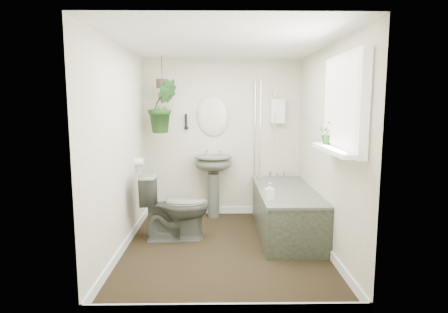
{
  "coord_description": "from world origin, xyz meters",
  "views": [
    {
      "loc": [
        -0.06,
        -4.13,
        1.65
      ],
      "look_at": [
        0.0,
        0.15,
        1.05
      ],
      "focal_mm": 30.0,
      "sensor_mm": 36.0,
      "label": 1
    }
  ],
  "objects": [
    {
      "name": "wall_front",
      "position": [
        0.0,
        -1.41,
        1.15
      ],
      "size": [
        2.3,
        0.02,
        2.3
      ],
      "primitive_type": "cube",
      "color": "beige",
      "rests_on": "ground"
    },
    {
      "name": "soap_bottle",
      "position": [
        0.51,
        -0.04,
        0.68
      ],
      "size": [
        0.1,
        0.11,
        0.2
      ],
      "primitive_type": "imported",
      "rotation": [
        0.0,
        0.0,
        0.19
      ],
      "color": "black",
      "rests_on": "bathtub"
    },
    {
      "name": "skirting",
      "position": [
        0.0,
        0.0,
        0.05
      ],
      "size": [
        2.3,
        2.8,
        0.1
      ],
      "primitive_type": "cube",
      "color": "white",
      "rests_on": "floor"
    },
    {
      "name": "wall_back",
      "position": [
        0.0,
        1.41,
        1.15
      ],
      "size": [
        2.3,
        0.02,
        2.3
      ],
      "primitive_type": "cube",
      "color": "beige",
      "rests_on": "ground"
    },
    {
      "name": "window_blinds",
      "position": [
        1.04,
        -0.7,
        1.65
      ],
      "size": [
        0.01,
        0.86,
        0.76
      ],
      "primitive_type": "cube",
      "color": "white",
      "rests_on": "wall_right"
    },
    {
      "name": "toilet",
      "position": [
        -0.6,
        0.32,
        0.42
      ],
      "size": [
        0.86,
        0.53,
        0.84
      ],
      "primitive_type": "imported",
      "rotation": [
        0.0,
        0.0,
        1.65
      ],
      "color": "#4C5146",
      "rests_on": "floor"
    },
    {
      "name": "ceiling",
      "position": [
        0.0,
        0.0,
        2.31
      ],
      "size": [
        2.3,
        2.8,
        0.02
      ],
      "primitive_type": "cube",
      "color": "white",
      "rests_on": "ground"
    },
    {
      "name": "window_sill",
      "position": [
        1.02,
        -0.7,
        1.23
      ],
      "size": [
        0.18,
        1.0,
        0.04
      ],
      "primitive_type": "cube",
      "color": "white",
      "rests_on": "wall_right"
    },
    {
      "name": "oval_mirror",
      "position": [
        -0.14,
        1.37,
        1.5
      ],
      "size": [
        0.46,
        0.03,
        0.62
      ],
      "primitive_type": "ellipsoid",
      "color": "#B0AA92",
      "rests_on": "wall_back"
    },
    {
      "name": "wall_right",
      "position": [
        1.16,
        0.0,
        1.15
      ],
      "size": [
        0.02,
        2.8,
        2.3
      ],
      "primitive_type": "cube",
      "color": "beige",
      "rests_on": "ground"
    },
    {
      "name": "wall_left",
      "position": [
        -1.16,
        0.0,
        1.15
      ],
      "size": [
        0.02,
        2.8,
        2.3
      ],
      "primitive_type": "cube",
      "color": "beige",
      "rests_on": "ground"
    },
    {
      "name": "wall_sconce",
      "position": [
        -0.54,
        1.36,
        1.4
      ],
      "size": [
        0.04,
        0.04,
        0.22
      ],
      "primitive_type": "cylinder",
      "color": "black",
      "rests_on": "wall_back"
    },
    {
      "name": "hanging_plant",
      "position": [
        -0.83,
        1.03,
        1.62
      ],
      "size": [
        0.48,
        0.43,
        0.73
      ],
      "primitive_type": "imported",
      "rotation": [
        0.0,
        0.0,
        0.31
      ],
      "color": "black",
      "rests_on": "ceiling"
    },
    {
      "name": "hanging_pot",
      "position": [
        -0.83,
        1.03,
        1.93
      ],
      "size": [
        0.16,
        0.16,
        0.12
      ],
      "primitive_type": "cylinder",
      "color": "#3E2A22",
      "rests_on": "ceiling"
    },
    {
      "name": "shower_box",
      "position": [
        0.8,
        1.34,
        1.55
      ],
      "size": [
        0.2,
        0.1,
        0.35
      ],
      "primitive_type": "cube",
      "color": "white",
      "rests_on": "wall_back"
    },
    {
      "name": "bath_screen",
      "position": [
        0.47,
        0.99,
        1.28
      ],
      "size": [
        0.04,
        0.72,
        1.4
      ],
      "primitive_type": null,
      "color": "silver",
      "rests_on": "bathtub"
    },
    {
      "name": "floor",
      "position": [
        0.0,
        0.0,
        -0.01
      ],
      "size": [
        2.3,
        2.8,
        0.02
      ],
      "primitive_type": "cube",
      "color": "black",
      "rests_on": "ground"
    },
    {
      "name": "toilet_roll_holder",
      "position": [
        -1.1,
        0.7,
        0.9
      ],
      "size": [
        0.11,
        0.11,
        0.11
      ],
      "primitive_type": "cylinder",
      "rotation": [
        0.0,
        1.57,
        0.0
      ],
      "color": "white",
      "rests_on": "wall_left"
    },
    {
      "name": "sill_plant",
      "position": [
        1.05,
        -0.4,
        1.36
      ],
      "size": [
        0.25,
        0.23,
        0.23
      ],
      "primitive_type": "imported",
      "rotation": [
        0.0,
        0.0,
        -0.32
      ],
      "color": "black",
      "rests_on": "window_sill"
    },
    {
      "name": "window_recess",
      "position": [
        1.09,
        -0.7,
        1.65
      ],
      "size": [
        0.08,
        1.0,
        0.9
      ],
      "primitive_type": "cube",
      "color": "white",
      "rests_on": "wall_right"
    },
    {
      "name": "bathtub",
      "position": [
        0.8,
        0.5,
        0.29
      ],
      "size": [
        0.72,
        1.72,
        0.58
      ],
      "primitive_type": null,
      "color": "#4C5146",
      "rests_on": "floor"
    },
    {
      "name": "pedestal_sink",
      "position": [
        -0.14,
        1.23,
        0.46
      ],
      "size": [
        0.59,
        0.52,
        0.92
      ],
      "primitive_type": null,
      "rotation": [
        0.0,
        0.0,
        0.13
      ],
      "color": "#4C5146",
      "rests_on": "floor"
    }
  ]
}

